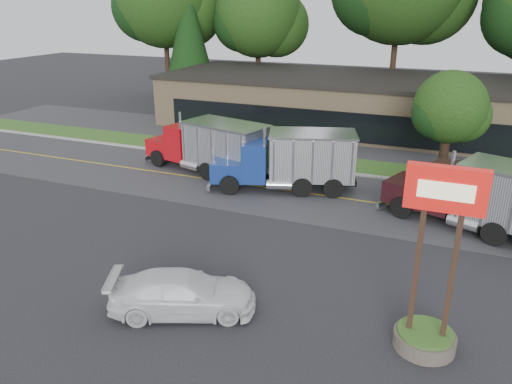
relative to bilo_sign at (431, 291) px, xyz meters
The scene contains 16 objects.
ground 10.98m from the bilo_sign, 166.61° to the left, with size 140.00×140.00×0.00m, color #323237.
road 15.70m from the bilo_sign, 132.40° to the left, with size 60.00×8.00×0.02m, color #49494E.
center_line 15.70m from the bilo_sign, 132.40° to the left, with size 60.00×0.12×0.01m, color gold.
curb 19.00m from the bilo_sign, 123.77° to the left, with size 60.00×0.30×0.12m, color #9E9E99.
grass_verge 20.51m from the bilo_sign, 120.96° to the left, with size 60.00×3.40×0.03m, color #306121.
far_parking 24.91m from the bilo_sign, 115.02° to the left, with size 60.00×7.00×0.02m, color #49494E.
strip_mall 29.74m from the bilo_sign, 106.61° to the left, with size 32.00×12.00×4.00m, color tan.
bilo_sign is the anchor object (origin of this frame).
tree_far_a 46.74m from the bilo_sign, 131.21° to the left, with size 11.09×10.43×15.81m.
tree_far_b 42.40m from the bilo_sign, 119.07° to the left, with size 9.44×8.89×13.47m.
evergreen_left 42.22m from the bilo_sign, 129.19° to the left, with size 5.54×5.54×12.58m.
tree_verge 17.69m from the bilo_sign, 91.41° to the left, with size 4.55×4.28×6.49m.
dump_truck_red 18.82m from the bilo_sign, 137.70° to the left, with size 9.00×4.60×3.36m.
dump_truck_blue 14.48m from the bilo_sign, 125.30° to the left, with size 8.45×4.80×3.36m.
dump_truck_maroon 9.99m from the bilo_sign, 78.64° to the left, with size 9.13×5.34×3.36m.
rally_car 8.14m from the bilo_sign, behind, with size 2.05×5.05×1.46m, color white.
Camera 1 is at (10.55, -16.44, 10.14)m, focal length 35.00 mm.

